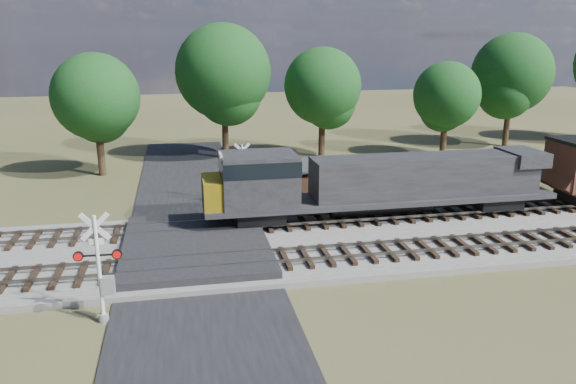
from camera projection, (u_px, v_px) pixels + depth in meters
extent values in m
plane|color=#424524|center=(197.00, 256.00, 27.26)|extent=(160.00, 160.00, 0.00)
cube|color=gray|center=(388.00, 236.00, 29.56)|extent=(140.00, 10.00, 0.30)
cube|color=black|center=(197.00, 256.00, 27.25)|extent=(7.00, 60.00, 0.08)
cube|color=#262628|center=(196.00, 247.00, 27.65)|extent=(7.00, 9.00, 0.62)
cube|color=black|center=(242.00, 262.00, 25.64)|extent=(44.00, 2.60, 0.18)
cube|color=#5B584E|center=(413.00, 251.00, 26.41)|extent=(140.00, 0.08, 0.15)
cube|color=#5B584E|center=(401.00, 241.00, 27.77)|extent=(140.00, 0.08, 0.15)
cube|color=black|center=(231.00, 226.00, 30.36)|extent=(44.00, 2.60, 0.18)
cube|color=#5B584E|center=(376.00, 219.00, 31.14)|extent=(140.00, 0.08, 0.15)
cube|color=#5B584E|center=(368.00, 211.00, 32.49)|extent=(140.00, 0.08, 0.15)
cylinder|color=silver|center=(99.00, 270.00, 20.50)|extent=(0.15, 0.15, 4.19)
cylinder|color=#9A9D9F|center=(104.00, 318.00, 21.02)|extent=(0.38, 0.38, 0.31)
cube|color=silver|center=(95.00, 227.00, 20.05)|extent=(1.10, 0.09, 1.10)
cube|color=silver|center=(95.00, 227.00, 20.05)|extent=(1.10, 0.09, 1.10)
cube|color=silver|center=(96.00, 242.00, 20.20)|extent=(0.52, 0.06, 0.23)
cube|color=black|center=(98.00, 255.00, 20.34)|extent=(1.68, 0.14, 0.06)
cylinder|color=red|center=(78.00, 256.00, 20.25)|extent=(0.38, 0.12, 0.38)
cylinder|color=red|center=(117.00, 254.00, 20.44)|extent=(0.38, 0.12, 0.38)
cube|color=#9A9D9F|center=(108.00, 285.00, 20.70)|extent=(0.49, 0.34, 0.68)
cylinder|color=silver|center=(243.00, 176.00, 34.80)|extent=(0.14, 0.14, 3.92)
cylinder|color=#9A9D9F|center=(243.00, 204.00, 35.29)|extent=(0.35, 0.35, 0.29)
cube|color=silver|center=(242.00, 151.00, 34.38)|extent=(1.03, 0.07, 1.03)
cube|color=silver|center=(242.00, 151.00, 34.38)|extent=(1.03, 0.07, 1.03)
cube|color=silver|center=(242.00, 159.00, 34.52)|extent=(0.49, 0.05, 0.22)
cube|color=black|center=(242.00, 167.00, 34.66)|extent=(1.57, 0.11, 0.06)
cylinder|color=red|center=(253.00, 167.00, 34.75)|extent=(0.36, 0.11, 0.35)
cylinder|color=red|center=(232.00, 168.00, 34.56)|extent=(0.36, 0.11, 0.35)
cube|color=#9A9D9F|center=(239.00, 185.00, 34.92)|extent=(0.45, 0.31, 0.64)
cube|color=#452E1D|center=(308.00, 185.00, 35.61)|extent=(4.05, 4.05, 2.43)
cube|color=#313234|center=(308.00, 165.00, 35.26)|extent=(4.46, 4.46, 0.17)
cylinder|color=black|center=(100.00, 146.00, 42.49)|extent=(0.56, 0.56, 4.61)
sphere|color=#123B17|center=(96.00, 97.00, 41.50)|extent=(6.45, 6.45, 6.45)
cylinder|color=black|center=(225.00, 126.00, 48.16)|extent=(0.56, 0.56, 5.71)
sphere|color=#123B17|center=(223.00, 72.00, 46.93)|extent=(8.00, 8.00, 8.00)
cylinder|color=black|center=(322.00, 130.00, 49.20)|extent=(0.56, 0.56, 4.74)
sphere|color=#123B17|center=(323.00, 86.00, 48.18)|extent=(6.63, 6.63, 6.63)
cylinder|color=black|center=(444.00, 133.00, 49.53)|extent=(0.56, 0.56, 4.13)
sphere|color=#123B17|center=(447.00, 95.00, 48.64)|extent=(5.78, 5.78, 5.78)
cylinder|color=black|center=(507.00, 118.00, 53.84)|extent=(0.56, 0.56, 5.33)
sphere|color=#123B17|center=(512.00, 73.00, 52.70)|extent=(7.46, 7.46, 7.46)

